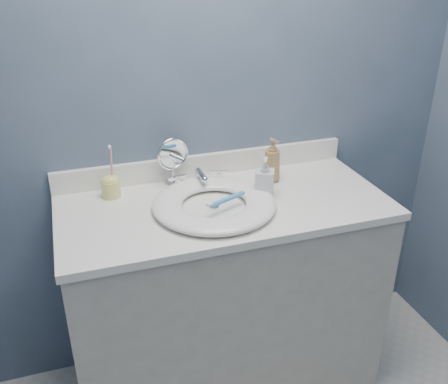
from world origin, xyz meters
name	(u,v)px	position (x,y,z in m)	size (l,w,h in m)	color
back_wall	(203,99)	(0.00, 1.25, 1.20)	(2.20, 0.02, 2.40)	#435765
vanity_cabinet	(225,300)	(0.00, 0.97, 0.42)	(1.20, 0.55, 0.85)	#BBB7AB
countertop	(225,206)	(0.00, 0.97, 0.86)	(1.22, 0.57, 0.03)	white
backsplash	(205,165)	(0.00, 1.24, 0.93)	(1.22, 0.02, 0.09)	white
basin	(214,204)	(-0.05, 0.94, 0.90)	(0.45, 0.45, 0.04)	white
drain	(214,207)	(-0.05, 0.94, 0.88)	(0.04, 0.04, 0.01)	silver
faucet	(199,180)	(-0.05, 1.14, 0.91)	(0.25, 0.13, 0.07)	silver
makeup_mirror	(173,159)	(-0.14, 1.19, 0.99)	(0.13, 0.08, 0.20)	silver
soap_bottle_amber	(272,160)	(0.24, 1.10, 0.97)	(0.07, 0.07, 0.18)	#9E7747
soap_bottle_clear	(265,177)	(0.16, 0.98, 0.96)	(0.07, 0.07, 0.15)	silver
toothbrush_holder	(111,185)	(-0.39, 1.16, 0.93)	(0.07, 0.07, 0.21)	#DEE371
toothbrush_lying	(226,200)	(-0.01, 0.91, 0.92)	(0.17, 0.08, 0.02)	#3C9AD4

